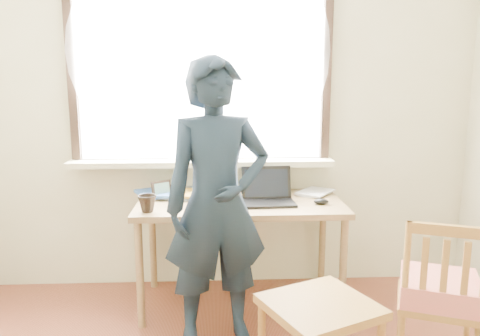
{
  "coord_description": "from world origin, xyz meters",
  "views": [
    {
      "loc": [
        -0.09,
        -1.35,
        1.51
      ],
      "look_at": [
        0.02,
        0.95,
        1.07
      ],
      "focal_mm": 35.0,
      "sensor_mm": 36.0,
      "label": 1
    }
  ],
  "objects_px": {
    "desk": "(240,212)",
    "mug_dark": "(147,204)",
    "work_chair": "(320,317)",
    "mug_white": "(219,187)",
    "person": "(217,205)",
    "side_chair": "(439,292)",
    "laptop": "(268,194)"
  },
  "relations": [
    {
      "from": "mug_dark",
      "to": "person",
      "type": "distance_m",
      "value": 0.48
    },
    {
      "from": "mug_white",
      "to": "mug_dark",
      "type": "distance_m",
      "value": 0.61
    },
    {
      "from": "mug_dark",
      "to": "person",
      "type": "bearing_deg",
      "value": -27.64
    },
    {
      "from": "desk",
      "to": "mug_dark",
      "type": "xyz_separation_m",
      "value": [
        -0.57,
        -0.22,
        0.13
      ]
    },
    {
      "from": "work_chair",
      "to": "person",
      "type": "height_order",
      "value": "person"
    },
    {
      "from": "desk",
      "to": "work_chair",
      "type": "height_order",
      "value": "desk"
    },
    {
      "from": "desk",
      "to": "mug_dark",
      "type": "height_order",
      "value": "mug_dark"
    },
    {
      "from": "side_chair",
      "to": "person",
      "type": "relative_size",
      "value": 0.52
    },
    {
      "from": "mug_dark",
      "to": "work_chair",
      "type": "height_order",
      "value": "mug_dark"
    },
    {
      "from": "laptop",
      "to": "mug_dark",
      "type": "xyz_separation_m",
      "value": [
        -0.75,
        -0.19,
        -0.0
      ]
    },
    {
      "from": "mug_dark",
      "to": "work_chair",
      "type": "xyz_separation_m",
      "value": [
        0.9,
        -0.74,
        -0.36
      ]
    },
    {
      "from": "work_chair",
      "to": "side_chair",
      "type": "relative_size",
      "value": 0.73
    },
    {
      "from": "laptop",
      "to": "mug_dark",
      "type": "relative_size",
      "value": 3.05
    },
    {
      "from": "desk",
      "to": "laptop",
      "type": "bearing_deg",
      "value": -10.31
    },
    {
      "from": "mug_white",
      "to": "side_chair",
      "type": "distance_m",
      "value": 1.54
    },
    {
      "from": "laptop",
      "to": "mug_white",
      "type": "height_order",
      "value": "laptop"
    },
    {
      "from": "mug_white",
      "to": "side_chair",
      "type": "xyz_separation_m",
      "value": [
        1.11,
        -1.02,
        -0.33
      ]
    },
    {
      "from": "desk",
      "to": "mug_dark",
      "type": "relative_size",
      "value": 12.02
    },
    {
      "from": "mug_white",
      "to": "person",
      "type": "bearing_deg",
      "value": -91.3
    },
    {
      "from": "work_chair",
      "to": "laptop",
      "type": "bearing_deg",
      "value": 99.12
    },
    {
      "from": "side_chair",
      "to": "person",
      "type": "height_order",
      "value": "person"
    },
    {
      "from": "person",
      "to": "mug_white",
      "type": "bearing_deg",
      "value": 75.92
    },
    {
      "from": "laptop",
      "to": "work_chair",
      "type": "distance_m",
      "value": 1.01
    },
    {
      "from": "mug_white",
      "to": "work_chair",
      "type": "distance_m",
      "value": 1.32
    },
    {
      "from": "mug_white",
      "to": "work_chair",
      "type": "xyz_separation_m",
      "value": [
        0.46,
        -1.18,
        -0.36
      ]
    },
    {
      "from": "work_chair",
      "to": "side_chair",
      "type": "bearing_deg",
      "value": 13.32
    },
    {
      "from": "side_chair",
      "to": "work_chair",
      "type": "bearing_deg",
      "value": -166.68
    },
    {
      "from": "desk",
      "to": "laptop",
      "type": "height_order",
      "value": "laptop"
    },
    {
      "from": "mug_dark",
      "to": "laptop",
      "type": "bearing_deg",
      "value": 14.28
    },
    {
      "from": "desk",
      "to": "mug_dark",
      "type": "bearing_deg",
      "value": -158.65
    },
    {
      "from": "desk",
      "to": "side_chair",
      "type": "relative_size",
      "value": 1.58
    },
    {
      "from": "laptop",
      "to": "mug_dark",
      "type": "height_order",
      "value": "laptop"
    }
  ]
}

